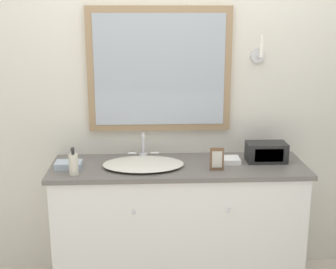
% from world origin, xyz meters
% --- Properties ---
extents(wall_back, '(8.00, 0.18, 2.55)m').
position_xyz_m(wall_back, '(-0.00, 0.55, 1.28)').
color(wall_back, silver).
rests_on(wall_back, ground_plane).
extents(vanity_counter, '(1.62, 0.51, 0.84)m').
position_xyz_m(vanity_counter, '(0.00, 0.27, 0.42)').
color(vanity_counter, white).
rests_on(vanity_counter, ground_plane).
extents(sink_basin, '(0.51, 0.39, 0.17)m').
position_xyz_m(sink_basin, '(-0.22, 0.25, 0.86)').
color(sink_basin, silver).
rests_on(sink_basin, vanity_counter).
extents(soap_bottle, '(0.06, 0.06, 0.17)m').
position_xyz_m(soap_bottle, '(-0.63, 0.11, 0.91)').
color(soap_bottle, beige).
rests_on(soap_bottle, vanity_counter).
extents(appliance_box, '(0.25, 0.15, 0.12)m').
position_xyz_m(appliance_box, '(0.57, 0.32, 0.91)').
color(appliance_box, black).
rests_on(appliance_box, vanity_counter).
extents(picture_frame, '(0.08, 0.01, 0.14)m').
position_xyz_m(picture_frame, '(0.23, 0.16, 0.91)').
color(picture_frame, brown).
rests_on(picture_frame, vanity_counter).
extents(hand_towel_near_sink, '(0.17, 0.13, 0.03)m').
position_xyz_m(hand_towel_near_sink, '(0.31, 0.31, 0.86)').
color(hand_towel_near_sink, white).
rests_on(hand_towel_near_sink, vanity_counter).
extents(hand_towel_far_corner, '(0.16, 0.12, 0.04)m').
position_xyz_m(hand_towel_far_corner, '(-0.69, 0.24, 0.86)').
color(hand_towel_far_corner, '#A8B7C6').
rests_on(hand_towel_far_corner, vanity_counter).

